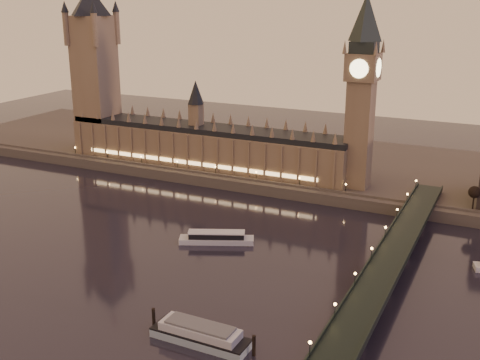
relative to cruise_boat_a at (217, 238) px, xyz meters
The scene contains 9 objects.
ground 34.60m from the cruise_boat_a, 114.72° to the right, with size 700.00×700.00×0.00m, color black.
far_embankment 134.54m from the cruise_boat_a, 83.36° to the left, with size 560.00×130.00×6.00m, color #423D35.
palace_of_westminster 106.70m from the cruise_boat_a, 121.33° to the left, with size 180.00×26.62×52.00m.
victoria_tower 173.58m from the cruise_boat_a, 146.31° to the left, with size 31.68×31.68×118.00m.
big_ben 115.72m from the cruise_boat_a, 66.19° to the left, with size 17.68×17.68×104.00m.
westminster_bridge 83.36m from the cruise_boat_a, 22.11° to the right, with size 13.20×260.00×15.30m.
bare_tree_0 128.23m from the cruise_boat_a, 37.46° to the left, with size 5.66×5.66×11.50m.
cruise_boat_a is the anchor object (origin of this frame).
moored_barge 80.81m from the cruise_boat_a, 66.03° to the right, with size 38.40×9.90×7.04m.
Camera 1 is at (131.88, -189.92, 108.24)m, focal length 45.00 mm.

